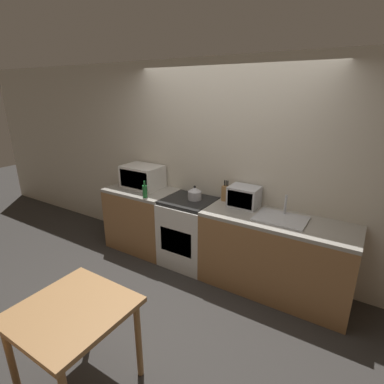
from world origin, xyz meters
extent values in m
plane|color=#33302D|center=(0.00, 0.00, 0.00)|extent=(16.00, 16.00, 0.00)
cube|color=beige|center=(0.00, 1.05, 1.30)|extent=(10.00, 0.06, 2.60)
cube|color=olive|center=(-1.15, 0.71, 0.43)|extent=(0.97, 0.62, 0.86)
cube|color=#9E998E|center=(-1.15, 0.71, 0.88)|extent=(0.97, 0.62, 0.04)
cube|color=olive|center=(0.80, 0.71, 0.43)|extent=(1.66, 0.62, 0.86)
cube|color=#9E998E|center=(0.80, 0.71, 0.88)|extent=(1.66, 0.62, 0.04)
cube|color=silver|center=(-0.35, 0.71, 0.43)|extent=(0.64, 0.62, 0.86)
cube|color=black|center=(-0.35, 0.71, 0.88)|extent=(0.61, 0.57, 0.04)
cube|color=black|center=(-0.35, 0.41, 0.43)|extent=(0.46, 0.02, 0.32)
cylinder|color=#B7B7BC|center=(-0.29, 0.75, 0.95)|extent=(0.17, 0.17, 0.11)
cone|color=#B7B7BC|center=(-0.29, 0.75, 1.03)|extent=(0.16, 0.16, 0.05)
sphere|color=black|center=(-0.29, 0.75, 1.07)|extent=(0.03, 0.03, 0.03)
cube|color=silver|center=(-1.19, 0.80, 1.06)|extent=(0.55, 0.39, 0.31)
cube|color=black|center=(-1.19, 0.61, 1.06)|extent=(0.49, 0.01, 0.25)
cylinder|color=#1E662D|center=(-0.87, 0.47, 0.98)|extent=(0.06, 0.06, 0.16)
cylinder|color=#1E662D|center=(-0.87, 0.47, 1.09)|extent=(0.02, 0.02, 0.06)
cube|color=#9E7042|center=(0.07, 0.92, 1.00)|extent=(0.09, 0.08, 0.19)
cylinder|color=black|center=(0.05, 0.92, 1.13)|extent=(0.01, 0.01, 0.07)
cylinder|color=black|center=(0.07, 0.92, 1.13)|extent=(0.01, 0.01, 0.07)
cylinder|color=black|center=(0.09, 0.92, 1.13)|extent=(0.01, 0.01, 0.07)
cube|color=silver|center=(0.34, 0.86, 1.02)|extent=(0.35, 0.27, 0.25)
cube|color=black|center=(0.34, 0.73, 1.02)|extent=(0.31, 0.01, 0.20)
cube|color=silver|center=(0.83, 0.71, 0.91)|extent=(0.54, 0.40, 0.02)
cylinder|color=silver|center=(0.83, 0.85, 1.03)|extent=(0.03, 0.03, 0.22)
cube|color=#9E7042|center=(-0.07, -1.28, 0.72)|extent=(0.75, 0.77, 0.04)
cylinder|color=#9E7042|center=(-0.39, -1.60, 0.35)|extent=(0.05, 0.05, 0.70)
cylinder|color=#9E7042|center=(-0.39, -0.95, 0.35)|extent=(0.05, 0.05, 0.70)
cylinder|color=#9E7042|center=(0.24, -0.95, 0.35)|extent=(0.05, 0.05, 0.70)
camera|label=1|loc=(1.59, -2.30, 2.22)|focal=28.00mm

